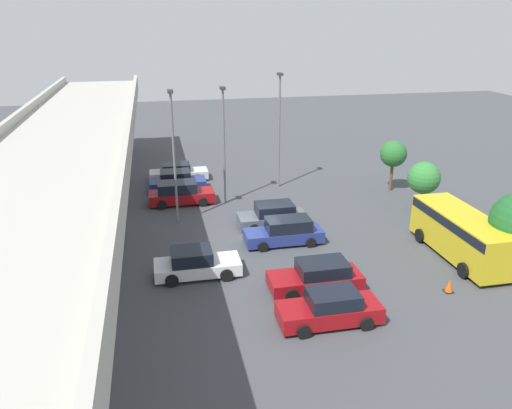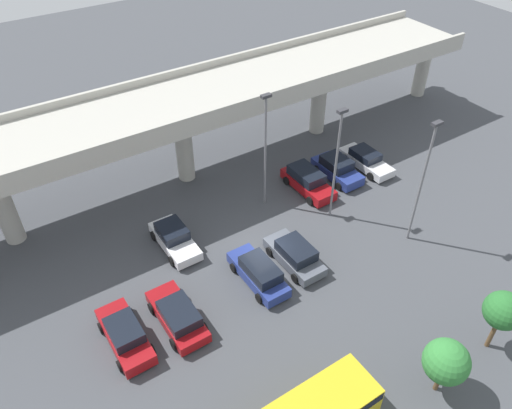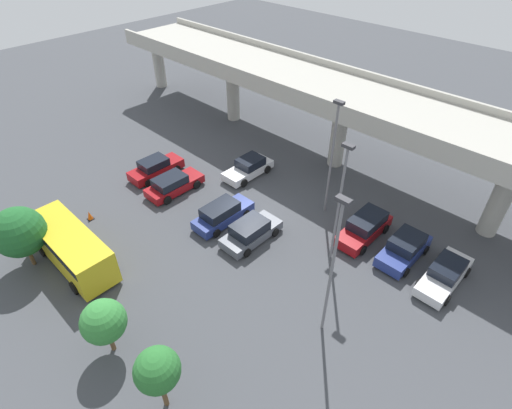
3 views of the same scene
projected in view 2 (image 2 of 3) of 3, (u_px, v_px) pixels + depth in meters
The scene contains 15 objects.
ground_plane at pixel (265, 261), 32.47m from camera, with size 111.83×111.83×0.00m, color #424449.
highway_overpass at pixel (180, 110), 35.84m from camera, with size 53.50×7.31×7.38m.
parked_car_0 at pixel (125, 335), 27.17m from camera, with size 2.02×4.67×1.59m.
parked_car_1 at pixel (178, 316), 28.19m from camera, with size 2.13×4.73×1.50m.
parked_car_2 at pixel (174, 238), 33.13m from camera, with size 2.08×4.57×1.54m.
parked_car_3 at pixel (259, 273), 30.66m from camera, with size 1.98×4.76×1.61m.
parked_car_4 at pixel (295, 254), 31.93m from camera, with size 2.14×4.51×1.55m.
parked_car_5 at pixel (307, 181), 37.89m from camera, with size 2.09×4.76×1.68m.
parked_car_6 at pixel (337, 169), 39.21m from camera, with size 2.13×4.41×1.65m.
parked_car_7 at pixel (366, 160), 40.31m from camera, with size 2.00×4.86×1.44m.
lamp_post_near_aisle at pixel (265, 144), 33.88m from camera, with size 0.70×0.35×8.84m.
lamp_post_mid_lot at pixel (423, 176), 30.87m from camera, with size 0.70×0.35×9.06m.
lamp_post_by_overpass at pixel (337, 158), 32.95m from camera, with size 0.70×0.35×8.52m.
tree_front_right at pixel (446, 362), 24.00m from camera, with size 2.29×2.29×3.53m.
tree_front_far_right at pixel (503, 311), 25.61m from camera, with size 2.07×2.07×4.05m.
Camera 2 is at (-12.94, -18.72, 23.47)m, focal length 35.00 mm.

